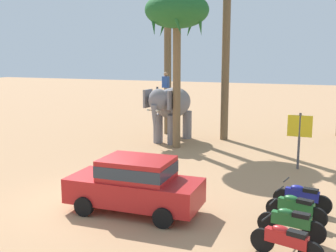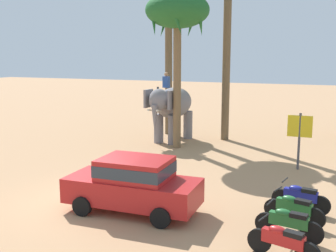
% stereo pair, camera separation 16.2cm
% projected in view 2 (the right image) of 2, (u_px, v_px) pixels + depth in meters
% --- Properties ---
extents(ground_plane, '(120.00, 120.00, 0.00)m').
position_uv_depth(ground_plane, '(90.00, 202.00, 13.60)').
color(ground_plane, tan).
extents(car_sedan_foreground, '(4.15, 1.98, 1.70)m').
position_uv_depth(car_sedan_foreground, '(133.00, 183.00, 12.58)').
color(car_sedan_foreground, red).
rests_on(car_sedan_foreground, ground).
extents(elephant_with_mahout, '(1.95, 3.96, 3.88)m').
position_uv_depth(elephant_with_mahout, '(172.00, 106.00, 22.80)').
color(elephant_with_mahout, slate).
rests_on(elephant_with_mahout, ground).
extents(motorcycle_nearest_camera, '(1.76, 0.69, 0.94)m').
position_uv_depth(motorcycle_nearest_camera, '(283.00, 241.00, 9.68)').
color(motorcycle_nearest_camera, black).
rests_on(motorcycle_nearest_camera, ground).
extents(motorcycle_second_in_row, '(1.79, 0.55, 0.94)m').
position_uv_depth(motorcycle_second_in_row, '(288.00, 222.00, 10.76)').
color(motorcycle_second_in_row, black).
rests_on(motorcycle_second_in_row, ground).
extents(motorcycle_mid_row, '(1.76, 0.69, 0.94)m').
position_uv_depth(motorcycle_mid_row, '(294.00, 208.00, 11.77)').
color(motorcycle_mid_row, black).
rests_on(motorcycle_mid_row, ground).
extents(motorcycle_fourth_in_row, '(1.79, 0.57, 0.94)m').
position_uv_depth(motorcycle_fourth_in_row, '(300.00, 197.00, 12.70)').
color(motorcycle_fourth_in_row, black).
rests_on(motorcycle_fourth_in_row, ground).
extents(palm_tree_near_hut, '(3.20, 3.20, 7.88)m').
position_uv_depth(palm_tree_near_hut, '(177.00, 15.00, 20.43)').
color(palm_tree_near_hut, brown).
rests_on(palm_tree_near_hut, ground).
extents(signboard_yellow, '(1.00, 0.10, 2.40)m').
position_uv_depth(signboard_yellow, '(300.00, 130.00, 17.18)').
color(signboard_yellow, '#4C4C51').
rests_on(signboard_yellow, ground).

